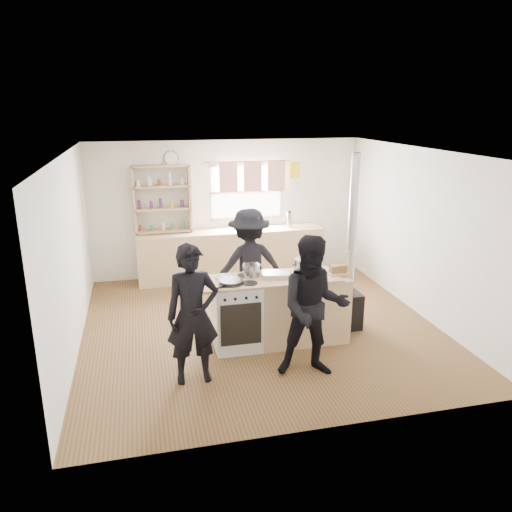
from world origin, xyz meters
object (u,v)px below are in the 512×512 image
object	(u,v)px
roast_tray	(276,274)
flue_heater	(349,285)
thermos	(289,220)
person_near_right	(314,307)
person_far	(249,265)
cooking_island	(280,310)
stockpot_counter	(306,266)
bread_board	(338,270)
stockpot_stove	(251,270)
skillet_greens	(231,282)
person_near_left	(193,315)

from	to	relation	value
roast_tray	flue_heater	xyz separation A→B (m)	(1.14, 0.19, -0.32)
flue_heater	thermos	bearing A→B (deg)	92.56
person_near_right	person_far	distance (m)	1.80
cooking_island	stockpot_counter	xyz separation A→B (m)	(0.37, 0.04, 0.57)
stockpot_counter	person_near_right	size ratio (longest dim) A/B	0.19
bread_board	person_far	bearing A→B (deg)	138.00
thermos	person_far	xyz separation A→B (m)	(-1.19, -1.91, -0.20)
roast_tray	person_near_right	xyz separation A→B (m)	(0.20, -0.92, -0.11)
stockpot_stove	bread_board	size ratio (longest dim) A/B	0.82
thermos	bread_board	world-z (taller)	thermos
stockpot_stove	stockpot_counter	size ratio (longest dim) A/B	0.74
skillet_greens	flue_heater	size ratio (longest dim) A/B	0.17
person_near_left	cooking_island	bearing A→B (deg)	28.75
stockpot_stove	flue_heater	distance (m)	1.50
stockpot_stove	person_far	world-z (taller)	person_far
skillet_greens	person_far	size ratio (longest dim) A/B	0.26
bread_board	roast_tray	bearing A→B (deg)	175.20
flue_heater	person_near_right	distance (m)	1.47
skillet_greens	flue_heater	world-z (taller)	flue_heater
cooking_island	bread_board	xyz separation A→B (m)	(0.79, -0.05, 0.51)
roast_tray	person_near_right	distance (m)	0.95
roast_tray	person_near_left	distance (m)	1.40
person_far	skillet_greens	bearing A→B (deg)	60.28
person_near_left	stockpot_counter	bearing A→B (deg)	23.89
flue_heater	person_near_right	size ratio (longest dim) A/B	1.47
skillet_greens	thermos	bearing A→B (deg)	60.32
thermos	flue_heater	distance (m)	2.59
stockpot_counter	bread_board	size ratio (longest dim) A/B	1.10
bread_board	person_near_left	distance (m)	2.14
cooking_island	roast_tray	xyz separation A→B (m)	(-0.06, 0.02, 0.50)
flue_heater	person_near_right	world-z (taller)	flue_heater
skillet_greens	roast_tray	bearing A→B (deg)	11.54
stockpot_stove	stockpot_counter	bearing A→B (deg)	-4.94
cooking_island	person_near_right	bearing A→B (deg)	-80.75
skillet_greens	stockpot_counter	xyz separation A→B (m)	(1.04, 0.15, 0.08)
bread_board	person_far	world-z (taller)	person_far
cooking_island	person_far	bearing A→B (deg)	104.80
cooking_island	bread_board	distance (m)	0.94
person_far	person_near_right	bearing A→B (deg)	97.06
stockpot_counter	bread_board	world-z (taller)	stockpot_counter
stockpot_stove	roast_tray	bearing A→B (deg)	-15.17
person_far	person_near_left	bearing A→B (deg)	52.69
thermos	roast_tray	distance (m)	2.93
cooking_island	skillet_greens	distance (m)	0.84
thermos	stockpot_counter	xyz separation A→B (m)	(-0.60, -2.73, -0.01)
person_near_right	stockpot_counter	bearing A→B (deg)	88.79
thermos	person_near_left	xyz separation A→B (m)	(-2.20, -3.50, -0.22)
cooking_island	stockpot_stove	bearing A→B (deg)	164.09
skillet_greens	person_near_left	xyz separation A→B (m)	(-0.56, -0.62, -0.14)
thermos	skillet_greens	world-z (taller)	thermos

